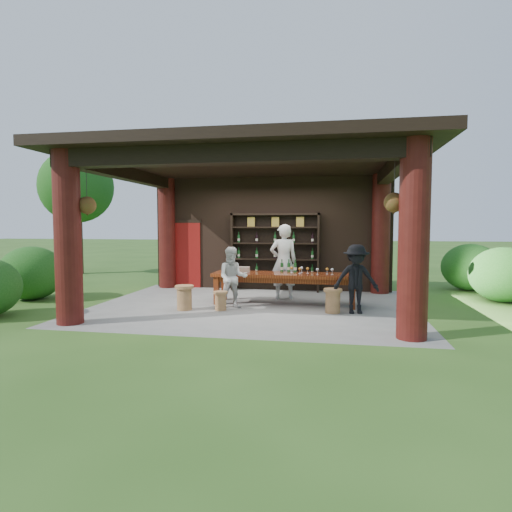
% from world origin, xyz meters
% --- Properties ---
extents(ground, '(90.00, 90.00, 0.00)m').
position_xyz_m(ground, '(0.00, 0.00, 0.00)').
color(ground, '#2D5119').
rests_on(ground, ground).
extents(pavilion, '(7.50, 6.00, 3.60)m').
position_xyz_m(pavilion, '(-0.01, 0.43, 2.13)').
color(pavilion, slate).
rests_on(pavilion, ground).
extents(wine_shelf, '(2.55, 0.39, 2.24)m').
position_xyz_m(wine_shelf, '(0.19, 2.45, 1.13)').
color(wine_shelf, black).
rests_on(wine_shelf, ground).
extents(tasting_table, '(3.44, 0.95, 0.75)m').
position_xyz_m(tasting_table, '(0.70, 0.34, 0.63)').
color(tasting_table, '#591D0C').
rests_on(tasting_table, ground).
extents(stool_near_left, '(0.32, 0.32, 0.43)m').
position_xyz_m(stool_near_left, '(-0.62, -0.64, 0.23)').
color(stool_near_left, brown).
rests_on(stool_near_left, ground).
extents(stool_near_right, '(0.40, 0.40, 0.53)m').
position_xyz_m(stool_near_right, '(1.85, -0.50, 0.28)').
color(stool_near_right, brown).
rests_on(stool_near_right, ground).
extents(stool_far_left, '(0.42, 0.42, 0.55)m').
position_xyz_m(stool_far_left, '(-1.42, -0.75, 0.29)').
color(stool_far_left, brown).
rests_on(stool_far_left, ground).
extents(host, '(0.80, 0.63, 1.92)m').
position_xyz_m(host, '(0.59, 1.09, 0.96)').
color(host, silver).
rests_on(host, ground).
extents(guest_woman, '(0.80, 0.69, 1.41)m').
position_xyz_m(guest_woman, '(-0.40, -0.37, 0.70)').
color(guest_woman, beige).
rests_on(guest_woman, ground).
extents(guest_man, '(1.02, 0.66, 1.49)m').
position_xyz_m(guest_man, '(2.34, -0.45, 0.74)').
color(guest_man, black).
rests_on(guest_man, ground).
extents(table_bottles, '(0.41, 0.11, 0.31)m').
position_xyz_m(table_bottles, '(0.77, 0.67, 0.90)').
color(table_bottles, '#194C1E').
rests_on(table_bottles, tasting_table).
extents(table_glasses, '(1.04, 0.35, 0.15)m').
position_xyz_m(table_glasses, '(1.33, 0.37, 0.82)').
color(table_glasses, silver).
rests_on(table_glasses, tasting_table).
extents(napkin_basket, '(0.26, 0.19, 0.14)m').
position_xyz_m(napkin_basket, '(-0.28, 0.31, 0.82)').
color(napkin_basket, '#BF6672').
rests_on(napkin_basket, tasting_table).
extents(shrubs, '(13.32, 7.55, 1.36)m').
position_xyz_m(shrubs, '(1.12, 0.51, 0.55)').
color(shrubs, '#194C14').
rests_on(shrubs, ground).
extents(trees, '(20.13, 10.48, 4.80)m').
position_xyz_m(trees, '(3.46, 2.24, 3.37)').
color(trees, '#3F2819').
rests_on(trees, ground).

